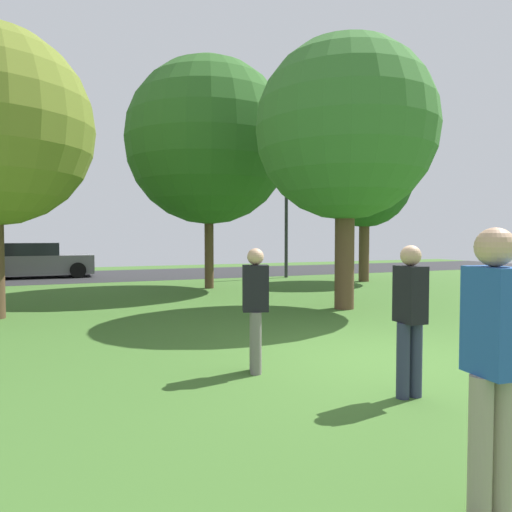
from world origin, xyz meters
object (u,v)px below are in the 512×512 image
Objects in this scene: person_walking at (493,356)px; parked_car_grey at (37,262)px; birch_tree_lone at (365,181)px; frisbee_disc at (470,306)px; oak_tree_left at (209,142)px; street_lamp_post at (286,223)px; person_thrower at (255,305)px; maple_tree_near at (345,130)px; person_bystander at (410,314)px.

parked_car_grey is at bearing 15.12° from person_walking.
birch_tree_lone reaches higher than parked_car_grey.
oak_tree_left is at bearing 126.17° from frisbee_disc.
oak_tree_left reaches higher than frisbee_disc.
street_lamp_post is at bearing -16.67° from person_walking.
person_thrower reaches higher than frisbee_disc.
birch_tree_lone is 1.29× the size of parked_car_grey.
maple_tree_near is 23.45× the size of frisbee_disc.
street_lamp_post reaches higher than parked_car_grey.
oak_tree_left reaches higher than person_thrower.
person_walking is at bearing -136.46° from frisbee_disc.
street_lamp_post is (6.19, 15.42, 1.26)m from person_walking.
maple_tree_near reaches higher than person_walking.
birch_tree_lone is 13.38m from person_bystander.
parked_car_grey is at bearing 16.57° from person_bystander.
person_bystander is (1.16, -1.48, 0.04)m from person_thrower.
street_lamp_post is at bearing 73.20° from maple_tree_near.
parked_car_grey is (-7.14, 11.97, -3.53)m from maple_tree_near.
street_lamp_post is at bearing 32.50° from oak_tree_left.
maple_tree_near is 3.57× the size of person_walking.
person_bystander is 6.02× the size of frisbee_disc.
parked_car_grey is at bearing 150.48° from birch_tree_lone.
person_thrower is 1.88m from person_bystander.
person_walking is (0.17, -3.36, 0.13)m from person_thrower.
oak_tree_left is 10.46m from person_thrower.
person_walking reaches higher than frisbee_disc.
frisbee_disc is at bearing -41.26° from person_walking.
person_thrower is 5.81× the size of frisbee_disc.
street_lamp_post is (-1.99, 2.64, -1.55)m from birch_tree_lone.
person_thrower is 0.35× the size of street_lamp_post.
person_walking is at bearing -99.19° from oak_tree_left.
person_bystander is at bearing -95.64° from oak_tree_left.
oak_tree_left is 1.34× the size of birch_tree_lone.
person_thrower is 7.60m from frisbee_disc.
birch_tree_lone is at bearing -30.89° from person_bystander.
oak_tree_left reaches higher than street_lamp_post.
parked_car_grey is at bearing -60.49° from person_thrower.
maple_tree_near reaches higher than street_lamp_post.
person_bystander is (-7.19, -10.90, -2.91)m from birch_tree_lone.
frisbee_disc is (2.99, -0.95, -4.18)m from maple_tree_near.
oak_tree_left is 1.66× the size of street_lamp_post.
oak_tree_left is 1.18× the size of maple_tree_near.
person_walking is at bearing -80.08° from parked_car_grey.
maple_tree_near reaches higher than frisbee_disc.
oak_tree_left is 5.72m from maple_tree_near.
person_bystander is at bearing -123.39° from birch_tree_lone.
maple_tree_near is (-4.42, -5.43, 0.39)m from birch_tree_lone.
oak_tree_left is 4.78× the size of person_thrower.
frisbee_disc is 0.06× the size of parked_car_grey.
person_walking is at bearing -117.04° from maple_tree_near.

